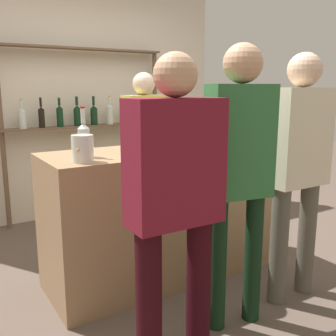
{
  "coord_description": "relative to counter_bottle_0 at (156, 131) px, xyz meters",
  "views": [
    {
      "loc": [
        -1.57,
        -2.51,
        1.48
      ],
      "look_at": [
        0.0,
        0.0,
        0.87
      ],
      "focal_mm": 42.0,
      "sensor_mm": 36.0,
      "label": 1
    }
  ],
  "objects": [
    {
      "name": "ground_plane",
      "position": [
        0.06,
        -0.07,
        -1.15
      ],
      "size": [
        16.0,
        16.0,
        0.0
      ],
      "primitive_type": "plane",
      "color": "brown"
    },
    {
      "name": "cork_jar",
      "position": [
        -0.68,
        -0.26,
        -0.05
      ],
      "size": [
        0.14,
        0.14,
        0.17
      ],
      "color": "silver",
      "rests_on": "bar_counter"
    },
    {
      "name": "customer_left",
      "position": [
        -0.46,
        -0.98,
        -0.2
      ],
      "size": [
        0.49,
        0.22,
        1.64
      ],
      "rotation": [
        0.0,
        0.0,
        1.56
      ],
      "color": "black",
      "rests_on": "ground_plane"
    },
    {
      "name": "customer_right",
      "position": [
        0.62,
        -0.84,
        -0.15
      ],
      "size": [
        0.44,
        0.22,
        1.7
      ],
      "rotation": [
        0.0,
        0.0,
        1.56
      ],
      "color": "#575347",
      "rests_on": "ground_plane"
    },
    {
      "name": "ice_bucket",
      "position": [
        -0.06,
        -0.24,
        -0.02
      ],
      "size": [
        0.21,
        0.21,
        0.23
      ],
      "color": "black",
      "rests_on": "bar_counter"
    },
    {
      "name": "counter_bottle_0",
      "position": [
        0.0,
        0.0,
        0.0
      ],
      "size": [
        0.08,
        0.08,
        0.35
      ],
      "color": "#0F1956",
      "rests_on": "bar_counter"
    },
    {
      "name": "back_shelf",
      "position": [
        0.07,
        1.68,
        0.08
      ],
      "size": [
        1.84,
        0.18,
        1.9
      ],
      "color": "brown",
      "rests_on": "ground_plane"
    },
    {
      "name": "counter_bottle_3",
      "position": [
        0.23,
        -0.06,
        0.02
      ],
      "size": [
        0.08,
        0.08,
        0.38
      ],
      "color": "#0F1956",
      "rests_on": "bar_counter"
    },
    {
      "name": "wine_glass",
      "position": [
        0.09,
        -0.15,
        -0.02
      ],
      "size": [
        0.08,
        0.08,
        0.15
      ],
      "color": "silver",
      "rests_on": "bar_counter"
    },
    {
      "name": "counter_bottle_2",
      "position": [
        0.58,
        -0.22,
        0.0
      ],
      "size": [
        0.08,
        0.08,
        0.35
      ],
      "color": "black",
      "rests_on": "bar_counter"
    },
    {
      "name": "counter_bottle_4",
      "position": [
        0.46,
        -0.02,
        0.01
      ],
      "size": [
        0.09,
        0.09,
        0.36
      ],
      "color": "brown",
      "rests_on": "bar_counter"
    },
    {
      "name": "server_behind_counter",
      "position": [
        0.31,
        0.75,
        -0.2
      ],
      "size": [
        0.43,
        0.22,
        1.61
      ],
      "rotation": [
        0.0,
        0.0,
        -1.46
      ],
      "color": "brown",
      "rests_on": "ground_plane"
    },
    {
      "name": "customer_center",
      "position": [
        0.05,
        -0.88,
        -0.12
      ],
      "size": [
        0.42,
        0.25,
        1.72
      ],
      "rotation": [
        0.0,
        0.0,
        1.38
      ],
      "color": "black",
      "rests_on": "ground_plane"
    },
    {
      "name": "counter_bottle_1",
      "position": [
        -0.61,
        -0.09,
        -0.01
      ],
      "size": [
        0.08,
        0.08,
        0.33
      ],
      "color": "silver",
      "rests_on": "bar_counter"
    },
    {
      "name": "back_wall",
      "position": [
        0.06,
        1.86,
        0.25
      ],
      "size": [
        3.48,
        0.12,
        2.8
      ],
      "primitive_type": "cube",
      "color": "beige",
      "rests_on": "ground_plane"
    },
    {
      "name": "bar_counter",
      "position": [
        0.06,
        -0.07,
        -0.64
      ],
      "size": [
        1.88,
        0.66,
        1.02
      ],
      "primitive_type": "cube",
      "color": "#997551",
      "rests_on": "ground_plane"
    }
  ]
}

